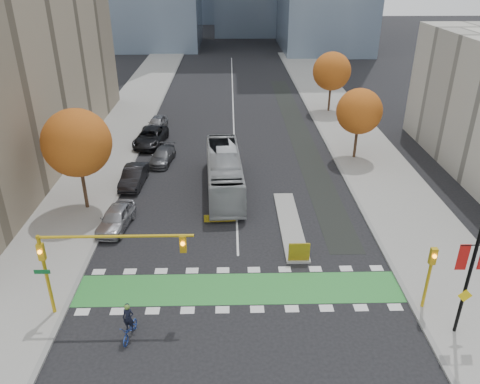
{
  "coord_description": "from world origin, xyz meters",
  "views": [
    {
      "loc": [
        -0.46,
        -21.35,
        18.09
      ],
      "look_at": [
        0.22,
        8.69,
        3.0
      ],
      "focal_mm": 35.0,
      "sensor_mm": 36.0,
      "label": 1
    }
  ],
  "objects_px": {
    "hazard_board": "(299,252)",
    "traffic_signal_east": "(430,269)",
    "bus": "(224,172)",
    "parked_car_d": "(151,137)",
    "parked_car_c": "(162,156)",
    "parked_car_a": "(116,218)",
    "banner_lamppost": "(473,262)",
    "parked_car_e": "(157,123)",
    "parked_car_b": "(134,176)",
    "tree_west": "(77,143)",
    "traffic_signal_west": "(91,254)",
    "tree_east_far": "(332,71)",
    "tree_east_near": "(359,111)",
    "cyclist": "(130,327)"
  },
  "relations": [
    {
      "from": "banner_lamppost",
      "to": "traffic_signal_east",
      "type": "bearing_deg",
      "value": 116.61
    },
    {
      "from": "parked_car_d",
      "to": "parked_car_c",
      "type": "bearing_deg",
      "value": -64.28
    },
    {
      "from": "banner_lamppost",
      "to": "parked_car_b",
      "type": "height_order",
      "value": "banner_lamppost"
    },
    {
      "from": "tree_east_far",
      "to": "banner_lamppost",
      "type": "height_order",
      "value": "banner_lamppost"
    },
    {
      "from": "tree_east_near",
      "to": "traffic_signal_west",
      "type": "distance_m",
      "value": 30.08
    },
    {
      "from": "banner_lamppost",
      "to": "parked_car_b",
      "type": "distance_m",
      "value": 28.11
    },
    {
      "from": "tree_east_near",
      "to": "banner_lamppost",
      "type": "relative_size",
      "value": 0.85
    },
    {
      "from": "hazard_board",
      "to": "tree_east_near",
      "type": "bearing_deg",
      "value": 65.8
    },
    {
      "from": "bus",
      "to": "parked_car_b",
      "type": "height_order",
      "value": "bus"
    },
    {
      "from": "tree_east_far",
      "to": "traffic_signal_west",
      "type": "height_order",
      "value": "tree_east_far"
    },
    {
      "from": "banner_lamppost",
      "to": "traffic_signal_west",
      "type": "bearing_deg",
      "value": 174.14
    },
    {
      "from": "parked_car_d",
      "to": "hazard_board",
      "type": "bearing_deg",
      "value": -54.38
    },
    {
      "from": "cyclist",
      "to": "parked_car_c",
      "type": "relative_size",
      "value": 0.46
    },
    {
      "from": "bus",
      "to": "parked_car_e",
      "type": "distance_m",
      "value": 18.1
    },
    {
      "from": "parked_car_a",
      "to": "parked_car_e",
      "type": "xyz_separation_m",
      "value": [
        0.0,
        22.39,
        -0.05
      ]
    },
    {
      "from": "parked_car_d",
      "to": "parked_car_e",
      "type": "height_order",
      "value": "parked_car_d"
    },
    {
      "from": "hazard_board",
      "to": "traffic_signal_east",
      "type": "relative_size",
      "value": 0.34
    },
    {
      "from": "tree_west",
      "to": "traffic_signal_east",
      "type": "distance_m",
      "value": 25.9
    },
    {
      "from": "parked_car_b",
      "to": "parked_car_c",
      "type": "distance_m",
      "value": 5.34
    },
    {
      "from": "tree_east_far",
      "to": "bus",
      "type": "height_order",
      "value": "tree_east_far"
    },
    {
      "from": "banner_lamppost",
      "to": "bus",
      "type": "xyz_separation_m",
      "value": [
        -12.49,
        17.64,
        -2.94
      ]
    },
    {
      "from": "tree_east_near",
      "to": "traffic_signal_east",
      "type": "height_order",
      "value": "tree_east_near"
    },
    {
      "from": "tree_west",
      "to": "bus",
      "type": "bearing_deg",
      "value": 15.92
    },
    {
      "from": "tree_east_near",
      "to": "tree_east_far",
      "type": "relative_size",
      "value": 0.92
    },
    {
      "from": "hazard_board",
      "to": "parked_car_e",
      "type": "xyz_separation_m",
      "value": [
        -13.0,
        27.15,
        -0.03
      ]
    },
    {
      "from": "cyclist",
      "to": "parked_car_b",
      "type": "distance_m",
      "value": 19.05
    },
    {
      "from": "parked_car_b",
      "to": "parked_car_e",
      "type": "height_order",
      "value": "parked_car_b"
    },
    {
      "from": "tree_west",
      "to": "tree_east_near",
      "type": "relative_size",
      "value": 1.16
    },
    {
      "from": "banner_lamppost",
      "to": "parked_car_e",
      "type": "xyz_separation_m",
      "value": [
        -20.5,
        33.85,
        -3.85
      ]
    },
    {
      "from": "traffic_signal_east",
      "to": "parked_car_d",
      "type": "height_order",
      "value": "traffic_signal_east"
    },
    {
      "from": "parked_car_b",
      "to": "traffic_signal_west",
      "type": "bearing_deg",
      "value": -82.93
    },
    {
      "from": "hazard_board",
      "to": "tree_east_near",
      "type": "height_order",
      "value": "tree_east_near"
    },
    {
      "from": "bus",
      "to": "parked_car_d",
      "type": "xyz_separation_m",
      "value": [
        -8.01,
        11.21,
        -0.8
      ]
    },
    {
      "from": "tree_east_far",
      "to": "cyclist",
      "type": "distance_m",
      "value": 44.64
    },
    {
      "from": "hazard_board",
      "to": "bus",
      "type": "height_order",
      "value": "bus"
    },
    {
      "from": "parked_car_a",
      "to": "parked_car_b",
      "type": "relative_size",
      "value": 0.97
    },
    {
      "from": "hazard_board",
      "to": "parked_car_b",
      "type": "height_order",
      "value": "parked_car_b"
    },
    {
      "from": "traffic_signal_west",
      "to": "tree_east_far",
      "type": "bearing_deg",
      "value": 62.05
    },
    {
      "from": "bus",
      "to": "cyclist",
      "type": "bearing_deg",
      "value": -108.51
    },
    {
      "from": "parked_car_b",
      "to": "parked_car_d",
      "type": "relative_size",
      "value": 0.8
    },
    {
      "from": "tree_west",
      "to": "tree_east_near",
      "type": "height_order",
      "value": "tree_west"
    },
    {
      "from": "traffic_signal_east",
      "to": "hazard_board",
      "type": "bearing_deg",
      "value": 144.08
    },
    {
      "from": "banner_lamppost",
      "to": "parked_car_a",
      "type": "relative_size",
      "value": 1.73
    },
    {
      "from": "tree_west",
      "to": "bus",
      "type": "relative_size",
      "value": 0.69
    },
    {
      "from": "bus",
      "to": "parked_car_e",
      "type": "xyz_separation_m",
      "value": [
        -8.01,
        16.21,
        -0.9
      ]
    },
    {
      "from": "cyclist",
      "to": "parked_car_e",
      "type": "distance_m",
      "value": 33.93
    },
    {
      "from": "hazard_board",
      "to": "parked_car_a",
      "type": "relative_size",
      "value": 0.29
    },
    {
      "from": "tree_east_near",
      "to": "parked_car_a",
      "type": "distance_m",
      "value": 25.05
    },
    {
      "from": "traffic_signal_east",
      "to": "bus",
      "type": "distance_m",
      "value": 19.44
    },
    {
      "from": "cyclist",
      "to": "tree_east_far",
      "type": "bearing_deg",
      "value": 75.52
    }
  ]
}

